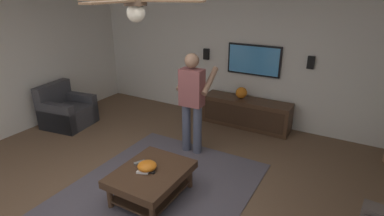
{
  "coord_description": "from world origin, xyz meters",
  "views": [
    {
      "loc": [
        -2.39,
        -2.13,
        2.52
      ],
      "look_at": [
        0.82,
        -0.3,
        1.07
      ],
      "focal_mm": 28.45,
      "sensor_mm": 36.0,
      "label": 1
    }
  ],
  "objects": [
    {
      "name": "remote_black",
      "position": [
        0.15,
        -0.07,
        0.41
      ],
      "size": [
        0.06,
        0.15,
        0.02
      ],
      "primitive_type": "cube",
      "rotation": [
        0.0,
        0.0,
        4.62
      ],
      "color": "black",
      "rests_on": "coffee_table"
    },
    {
      "name": "coffee_table",
      "position": [
        0.19,
        -0.06,
        0.3
      ],
      "size": [
        1.0,
        0.8,
        0.4
      ],
      "color": "#422B1C",
      "rests_on": "ground"
    },
    {
      "name": "wall_back_tv",
      "position": [
        3.21,
        0.0,
        1.36
      ],
      "size": [
        0.1,
        6.7,
        2.73
      ],
      "primitive_type": "cube",
      "color": "silver",
      "rests_on": "ground"
    },
    {
      "name": "person_standing",
      "position": [
        1.49,
        0.08,
        0.93
      ],
      "size": [
        0.55,
        0.55,
        1.64
      ],
      "rotation": [
        0.0,
        0.0,
        0.04
      ],
      "color": "#4C5166",
      "rests_on": "ground"
    },
    {
      "name": "ceiling_fan",
      "position": [
        -0.25,
        -0.36,
        2.4
      ],
      "size": [
        1.21,
        1.2,
        0.46
      ],
      "color": "#4C3828"
    },
    {
      "name": "area_rug",
      "position": [
        0.39,
        -0.06,
        0.01
      ],
      "size": [
        2.59,
        2.24,
        0.01
      ],
      "primitive_type": "cube",
      "color": "#514C56",
      "rests_on": "ground"
    },
    {
      "name": "tv",
      "position": [
        3.12,
        -0.33,
        1.27
      ],
      "size": [
        0.05,
        1.03,
        0.58
      ],
      "rotation": [
        0.0,
        0.0,
        3.14
      ],
      "color": "black"
    },
    {
      "name": "remote_grey",
      "position": [
        0.25,
        0.16,
        0.41
      ],
      "size": [
        0.15,
        0.11,
        0.02
      ],
      "primitive_type": "cube",
      "rotation": [
        0.0,
        0.0,
        2.66
      ],
      "color": "slate",
      "rests_on": "coffee_table"
    },
    {
      "name": "vase_round",
      "position": [
        2.89,
        -0.21,
        0.66
      ],
      "size": [
        0.22,
        0.22,
        0.22
      ],
      "primitive_type": "sphere",
      "color": "orange",
      "rests_on": "media_console"
    },
    {
      "name": "armchair",
      "position": [
        1.18,
        2.74,
        0.28
      ],
      "size": [
        0.91,
        0.92,
        0.82
      ],
      "rotation": [
        0.0,
        0.0,
        -1.42
      ],
      "color": "#38383D",
      "rests_on": "ground"
    },
    {
      "name": "bowl",
      "position": [
        0.18,
        -0.01,
        0.45
      ],
      "size": [
        0.24,
        0.24,
        0.11
      ],
      "primitive_type": "ellipsoid",
      "color": "orange",
      "rests_on": "coffee_table"
    },
    {
      "name": "wall_speaker_right",
      "position": [
        3.13,
        0.69,
        1.28
      ],
      "size": [
        0.06,
        0.12,
        0.22
      ],
      "primitive_type": "cube",
      "color": "black"
    },
    {
      "name": "media_console",
      "position": [
        2.88,
        -0.33,
        0.28
      ],
      "size": [
        0.45,
        1.7,
        0.55
      ],
      "rotation": [
        0.0,
        0.0,
        3.14
      ],
      "color": "#422B1C",
      "rests_on": "ground"
    },
    {
      "name": "ground_plane",
      "position": [
        0.0,
        0.0,
        0.0
      ],
      "size": [
        7.8,
        7.8,
        0.0
      ],
      "primitive_type": "plane",
      "color": "brown"
    },
    {
      "name": "remote_white",
      "position": [
        0.08,
        -0.01,
        0.41
      ],
      "size": [
        0.1,
        0.16,
        0.02
      ],
      "primitive_type": "cube",
      "rotation": [
        0.0,
        0.0,
        5.08
      ],
      "color": "white",
      "rests_on": "coffee_table"
    },
    {
      "name": "wall_speaker_left",
      "position": [
        3.13,
        -1.35,
        1.33
      ],
      "size": [
        0.06,
        0.12,
        0.22
      ],
      "primitive_type": "cube",
      "color": "black"
    }
  ]
}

